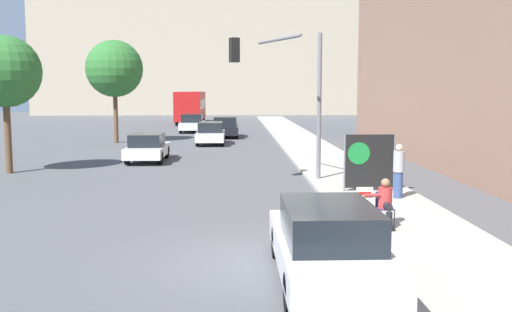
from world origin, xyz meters
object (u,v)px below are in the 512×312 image
at_px(jogger_on_sidewalk, 399,171).
at_px(street_tree_near_curb, 5,72).
at_px(parked_car_curbside, 328,243).
at_px(city_bus_on_road, 191,105).
at_px(car_on_road_far_lane, 192,123).
at_px(street_tree_midblock, 114,69).
at_px(seated_protester, 385,201).
at_px(traffic_light_pole, 288,79).
at_px(car_on_road_nearest, 147,147).
at_px(protest_banner, 369,161).
at_px(pedestrian_behind, 374,161).
at_px(car_on_road_midblock, 211,133).
at_px(car_on_road_distant, 225,127).

distance_m(jogger_on_sidewalk, street_tree_near_curb, 16.31).
distance_m(parked_car_curbside, city_bus_on_road, 48.98).
bearing_deg(car_on_road_far_lane, street_tree_midblock, -115.28).
distance_m(seated_protester, traffic_light_pole, 8.01).
height_order(car_on_road_nearest, street_tree_midblock, street_tree_midblock).
distance_m(seated_protester, car_on_road_nearest, 16.23).
xyz_separation_m(jogger_on_sidewalk, protest_banner, (-0.62, 1.27, 0.14)).
distance_m(seated_protester, protest_banner, 5.02).
bearing_deg(jogger_on_sidewalk, pedestrian_behind, -124.49).
xyz_separation_m(city_bus_on_road, street_tree_midblock, (-3.29, -20.99, 2.94)).
xyz_separation_m(jogger_on_sidewalk, city_bus_on_road, (-9.58, 41.27, 0.89)).
relative_size(car_on_road_midblock, street_tree_near_curb, 0.72).
distance_m(car_on_road_midblock, car_on_road_far_lane, 10.62).
height_order(pedestrian_behind, car_on_road_far_lane, pedestrian_behind).
height_order(protest_banner, street_tree_near_curb, street_tree_near_curb).
xyz_separation_m(car_on_road_nearest, car_on_road_midblock, (2.72, 8.47, 0.03)).
relative_size(street_tree_near_curb, street_tree_midblock, 0.86).
xyz_separation_m(jogger_on_sidewalk, parked_car_curbside, (-3.40, -7.30, -0.26)).
relative_size(pedestrian_behind, car_on_road_midblock, 0.41).
relative_size(jogger_on_sidewalk, street_tree_near_curb, 0.30).
bearing_deg(car_on_road_nearest, car_on_road_midblock, 72.20).
bearing_deg(car_on_road_nearest, street_tree_near_curb, -143.78).
bearing_deg(pedestrian_behind, jogger_on_sidewalk, -77.53).
bearing_deg(pedestrian_behind, car_on_road_distant, 111.40).
distance_m(parked_car_curbside, street_tree_midblock, 29.45).
bearing_deg(protest_banner, parked_car_curbside, -107.93).
bearing_deg(car_on_road_nearest, car_on_road_distant, 75.56).
distance_m(car_on_road_nearest, street_tree_near_curb, 7.32).
relative_size(car_on_road_distant, city_bus_on_road, 0.42).
xyz_separation_m(car_on_road_midblock, car_on_road_distant, (0.85, 5.39, 0.04)).
distance_m(city_bus_on_road, street_tree_near_curb, 35.02).
bearing_deg(pedestrian_behind, street_tree_near_curb, 170.15).
bearing_deg(jogger_on_sidewalk, car_on_road_far_lane, -113.46).
relative_size(protest_banner, car_on_road_distant, 0.44).
height_order(traffic_light_pole, street_tree_midblock, street_tree_midblock).
bearing_deg(traffic_light_pole, street_tree_near_curb, 164.41).
distance_m(seated_protester, car_on_road_midblock, 23.22).
distance_m(pedestrian_behind, traffic_light_pole, 4.29).
bearing_deg(jogger_on_sidewalk, street_tree_near_curb, -64.40).
bearing_deg(pedestrian_behind, car_on_road_nearest, 145.33).
height_order(traffic_light_pole, city_bus_on_road, traffic_light_pole).
xyz_separation_m(jogger_on_sidewalk, car_on_road_far_lane, (-8.57, 29.39, -0.24)).
height_order(city_bus_on_road, street_tree_midblock, street_tree_midblock).
height_order(jogger_on_sidewalk, protest_banner, protest_banner).
bearing_deg(car_on_road_nearest, car_on_road_far_lane, 87.65).
bearing_deg(protest_banner, car_on_road_distant, 102.59).
distance_m(jogger_on_sidewalk, traffic_light_pole, 5.51).
height_order(car_on_road_distant, street_tree_near_curb, street_tree_near_curb).
bearing_deg(city_bus_on_road, protest_banner, -77.38).
relative_size(seated_protester, car_on_road_distant, 0.28).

